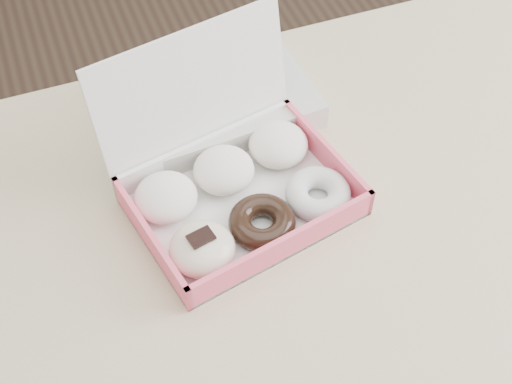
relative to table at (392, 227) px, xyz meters
name	(u,v)px	position (x,y,z in m)	size (l,w,h in m)	color
table	(392,227)	(0.00, 0.00, 0.00)	(1.20, 0.80, 0.75)	tan
donut_box	(234,185)	(-0.23, 0.08, 0.11)	(0.34, 0.31, 0.21)	white
newspapers	(219,97)	(-0.19, 0.26, 0.10)	(0.27, 0.22, 0.04)	silver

